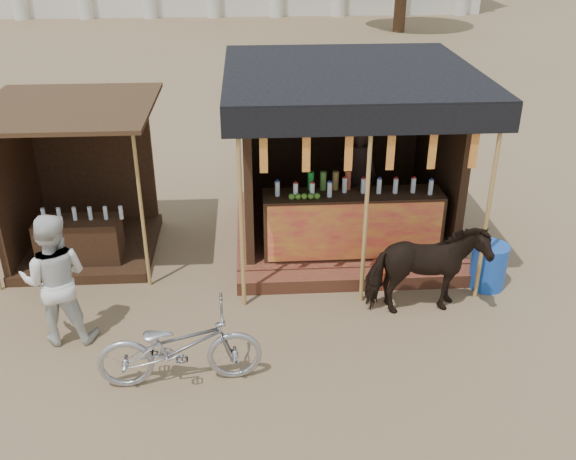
# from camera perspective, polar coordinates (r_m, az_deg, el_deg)

# --- Properties ---
(ground) EXTENTS (120.00, 120.00, 0.00)m
(ground) POSITION_cam_1_polar(r_m,az_deg,el_deg) (7.58, 0.78, -13.00)
(ground) COLOR #846B4C
(ground) RESTS_ON ground
(main_stall) EXTENTS (3.60, 3.61, 2.78)m
(main_stall) POSITION_cam_1_polar(r_m,az_deg,el_deg) (10.03, 5.15, 4.34)
(main_stall) COLOR brown
(main_stall) RESTS_ON ground
(secondary_stall) EXTENTS (2.40, 2.40, 2.38)m
(secondary_stall) POSITION_cam_1_polar(r_m,az_deg,el_deg) (10.25, -18.60, 2.40)
(secondary_stall) COLOR #362213
(secondary_stall) RESTS_ON ground
(cow) EXTENTS (1.57, 0.84, 1.28)m
(cow) POSITION_cam_1_polar(r_m,az_deg,el_deg) (8.50, 12.15, -3.55)
(cow) COLOR black
(cow) RESTS_ON ground
(motorbike) EXTENTS (1.87, 0.77, 0.96)m
(motorbike) POSITION_cam_1_polar(r_m,az_deg,el_deg) (7.35, -9.61, -10.17)
(motorbike) COLOR #9F9FA7
(motorbike) RESTS_ON ground
(bystander) EXTENTS (0.84, 0.66, 1.71)m
(bystander) POSITION_cam_1_polar(r_m,az_deg,el_deg) (8.20, -20.00, -4.16)
(bystander) COLOR silver
(bystander) RESTS_ON ground
(blue_barrel) EXTENTS (0.59, 0.59, 0.65)m
(blue_barrel) POSITION_cam_1_polar(r_m,az_deg,el_deg) (9.47, 17.39, -3.06)
(blue_barrel) COLOR #1749B1
(blue_barrel) RESTS_ON ground
(red_crate) EXTENTS (0.46, 0.47, 0.30)m
(red_crate) POSITION_cam_1_polar(r_m,az_deg,el_deg) (9.32, 9.08, -3.83)
(red_crate) COLOR maroon
(red_crate) RESTS_ON ground
(cooler) EXTENTS (0.74, 0.61, 0.46)m
(cooler) POSITION_cam_1_polar(r_m,az_deg,el_deg) (9.90, 11.28, -1.52)
(cooler) COLOR #1C7E2D
(cooler) RESTS_ON ground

